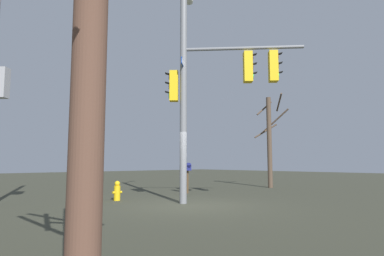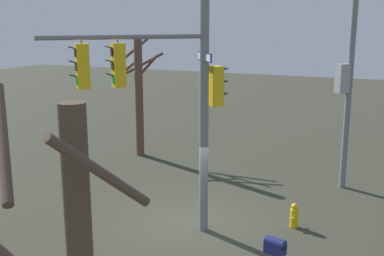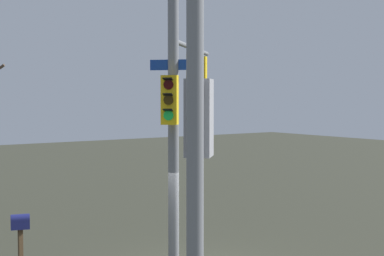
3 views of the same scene
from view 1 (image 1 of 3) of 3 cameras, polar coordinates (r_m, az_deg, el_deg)
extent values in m
plane|color=#37382B|center=(11.22, -0.67, -13.28)|extent=(80.00, 80.00, 0.00)
cylinder|color=slate|center=(12.02, -1.49, 8.62)|extent=(0.25, 0.25, 8.91)
ellipsoid|color=silver|center=(15.55, -0.54, 21.11)|extent=(0.68, 0.67, 0.20)
cylinder|color=slate|center=(12.31, 8.79, 13.51)|extent=(3.00, 3.23, 0.12)
cube|color=yellow|center=(12.11, 9.66, 10.37)|extent=(0.46, 0.47, 1.10)
cylinder|color=#2F0403|center=(12.23, 10.41, 11.88)|extent=(0.17, 0.18, 0.22)
cube|color=black|center=(12.28, 10.75, 12.40)|extent=(0.26, 0.26, 0.06)
cylinder|color=#352504|center=(12.13, 10.44, 10.35)|extent=(0.17, 0.18, 0.22)
cube|color=black|center=(12.18, 10.78, 10.88)|extent=(0.26, 0.26, 0.06)
cylinder|color=#19D147|center=(12.04, 10.47, 8.80)|extent=(0.17, 0.18, 0.22)
cube|color=black|center=(12.09, 10.82, 9.34)|extent=(0.26, 0.26, 0.06)
cylinder|color=slate|center=(12.30, 9.61, 13.17)|extent=(0.04, 0.04, 0.15)
cube|color=yellow|center=(12.22, 13.90, 10.31)|extent=(0.47, 0.47, 1.10)
cylinder|color=#2F0403|center=(12.35, 14.63, 11.81)|extent=(0.18, 0.17, 0.22)
cube|color=black|center=(12.40, 14.96, 12.32)|extent=(0.26, 0.26, 0.06)
cylinder|color=#352504|center=(12.25, 14.67, 10.29)|extent=(0.18, 0.17, 0.22)
cube|color=black|center=(12.30, 15.00, 10.82)|extent=(0.26, 0.26, 0.06)
cylinder|color=#19D147|center=(12.16, 14.71, 8.75)|extent=(0.18, 0.17, 0.22)
cube|color=black|center=(12.21, 15.05, 9.29)|extent=(0.26, 0.26, 0.06)
cylinder|color=slate|center=(12.41, 13.82, 13.08)|extent=(0.04, 0.04, 0.15)
cube|color=yellow|center=(11.99, -3.15, 7.24)|extent=(0.47, 0.47, 1.10)
cylinder|color=#2F0403|center=(12.09, -3.93, 8.80)|extent=(0.17, 0.18, 0.22)
cube|color=black|center=(12.12, -4.28, 9.35)|extent=(0.26, 0.26, 0.06)
cylinder|color=#352504|center=(12.01, -3.94, 7.24)|extent=(0.17, 0.18, 0.22)
cube|color=black|center=(12.04, -4.30, 7.79)|extent=(0.26, 0.26, 0.06)
cylinder|color=#19D147|center=(11.93, -3.95, 5.65)|extent=(0.17, 0.18, 0.22)
cube|color=black|center=(11.96, -4.31, 6.21)|extent=(0.26, 0.26, 0.06)
cube|color=navy|center=(12.16, -1.49, 10.95)|extent=(0.85, 0.75, 0.24)
cube|color=white|center=(12.16, -1.40, 10.96)|extent=(0.76, 0.67, 0.18)
cube|color=#99999E|center=(12.32, -30.18, 6.78)|extent=(0.52, 0.52, 0.99)
cylinder|color=yellow|center=(12.90, -12.86, -10.95)|extent=(0.24, 0.24, 0.55)
sphere|color=yellow|center=(12.87, -12.83, -9.38)|extent=(0.20, 0.20, 0.20)
cylinder|color=yellow|center=(12.82, -13.41, -10.84)|extent=(0.10, 0.09, 0.09)
cylinder|color=yellow|center=(12.96, -12.31, -10.81)|extent=(0.10, 0.09, 0.09)
cube|color=#4C3823|center=(15.42, -0.88, -9.32)|extent=(0.10, 0.10, 1.05)
cube|color=navy|center=(15.40, -0.87, -6.93)|extent=(0.36, 0.49, 0.24)
cylinder|color=navy|center=(15.39, -0.87, -6.48)|extent=(0.36, 0.49, 0.24)
cylinder|color=brown|center=(3.70, -17.29, 13.91)|extent=(0.35, 0.35, 5.34)
cylinder|color=#4F3E30|center=(19.37, 13.27, -2.36)|extent=(0.27, 0.27, 5.18)
cylinder|color=#4F3E30|center=(20.00, 12.41, 3.34)|extent=(0.97, 0.51, 0.87)
cylinder|color=#4F3E30|center=(19.77, 14.87, 4.32)|extent=(0.97, 0.98, 0.88)
cylinder|color=#4F3E30|center=(20.27, 14.14, 1.12)|extent=(0.42, 1.76, 1.43)
cylinder|color=#4F3E30|center=(20.06, 12.64, -0.51)|extent=(1.15, 0.93, 0.88)
camera|label=2|loc=(24.26, 12.37, 4.86)|focal=44.74mm
camera|label=3|loc=(16.83, -54.33, 6.21)|focal=54.92mm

